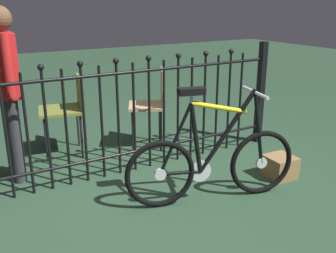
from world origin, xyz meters
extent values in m
plane|color=#27432E|center=(0.00, 0.00, 0.00)|extent=(20.00, 20.00, 0.00)
cylinder|color=black|center=(-1.02, 0.66, 0.51)|extent=(0.02, 0.02, 1.03)
cylinder|color=black|center=(-0.86, 0.66, 0.51)|extent=(0.02, 0.02, 1.03)
cylinder|color=black|center=(-0.70, 0.66, 0.51)|extent=(0.02, 0.02, 1.03)
sphere|color=black|center=(-0.70, 0.66, 1.05)|extent=(0.05, 0.05, 0.05)
cylinder|color=black|center=(-0.54, 0.66, 0.51)|extent=(0.02, 0.02, 1.03)
cylinder|color=black|center=(-0.38, 0.66, 0.51)|extent=(0.02, 0.02, 1.03)
sphere|color=black|center=(-0.38, 0.66, 1.05)|extent=(0.05, 0.05, 0.05)
cylinder|color=black|center=(-0.22, 0.66, 0.51)|extent=(0.02, 0.02, 1.03)
cylinder|color=black|center=(-0.06, 0.66, 0.51)|extent=(0.02, 0.02, 1.03)
sphere|color=black|center=(-0.06, 0.66, 1.05)|extent=(0.05, 0.05, 0.05)
cylinder|color=black|center=(0.09, 0.66, 0.51)|extent=(0.02, 0.02, 1.03)
cylinder|color=black|center=(0.25, 0.66, 0.51)|extent=(0.02, 0.02, 1.03)
sphere|color=black|center=(0.25, 0.66, 1.05)|extent=(0.05, 0.05, 0.05)
cylinder|color=black|center=(0.41, 0.66, 0.51)|extent=(0.02, 0.02, 1.03)
cylinder|color=black|center=(0.57, 0.66, 0.51)|extent=(0.02, 0.02, 1.03)
sphere|color=black|center=(0.57, 0.66, 1.05)|extent=(0.05, 0.05, 0.05)
cylinder|color=black|center=(0.73, 0.66, 0.51)|extent=(0.02, 0.02, 1.03)
cylinder|color=black|center=(0.89, 0.66, 0.51)|extent=(0.02, 0.02, 1.03)
sphere|color=black|center=(0.89, 0.66, 1.05)|extent=(0.05, 0.05, 0.05)
cylinder|color=black|center=(1.05, 0.66, 0.51)|extent=(0.02, 0.02, 1.03)
cylinder|color=black|center=(1.20, 0.66, 0.51)|extent=(0.02, 0.02, 1.03)
sphere|color=black|center=(1.20, 0.66, 1.05)|extent=(0.05, 0.05, 0.05)
cylinder|color=black|center=(1.36, 0.66, 0.51)|extent=(0.02, 0.02, 1.03)
cylinder|color=black|center=(0.00, 0.66, 0.19)|extent=(3.30, 0.03, 0.03)
cylinder|color=black|center=(0.00, 0.66, 0.95)|extent=(3.30, 0.03, 0.03)
cube|color=black|center=(1.65, 0.66, 0.57)|extent=(0.07, 0.07, 1.13)
torus|color=black|center=(-0.04, -0.07, 0.28)|extent=(0.55, 0.19, 0.55)
cylinder|color=silver|center=(-0.04, -0.07, 0.28)|extent=(0.10, 0.05, 0.09)
torus|color=black|center=(0.79, -0.30, 0.28)|extent=(0.55, 0.19, 0.55)
cylinder|color=silver|center=(0.79, -0.30, 0.28)|extent=(0.10, 0.05, 0.09)
cylinder|color=black|center=(0.48, -0.22, 0.58)|extent=(0.45, 0.16, 0.65)
cylinder|color=yellow|center=(0.40, -0.20, 0.78)|extent=(0.45, 0.16, 0.14)
cylinder|color=black|center=(0.23, -0.15, 0.55)|extent=(0.13, 0.07, 0.57)
cylinder|color=black|center=(0.11, -0.12, 0.27)|extent=(0.32, 0.11, 0.04)
cylinder|color=black|center=(0.07, -0.11, 0.55)|extent=(0.26, 0.09, 0.56)
cylinder|color=black|center=(0.74, -0.29, 0.59)|extent=(0.14, 0.06, 0.63)
cylinder|color=silver|center=(0.69, -0.27, 0.89)|extent=(0.03, 0.03, 0.02)
cylinder|color=silver|center=(0.69, -0.27, 0.88)|extent=(0.13, 0.39, 0.03)
cylinder|color=silver|center=(0.19, -0.14, 0.86)|extent=(0.03, 0.03, 0.07)
cube|color=black|center=(0.19, -0.14, 0.92)|extent=(0.22, 0.14, 0.05)
cylinder|color=silver|center=(0.27, -0.16, 0.26)|extent=(0.18, 0.06, 0.18)
cylinder|color=black|center=(-0.58, 1.28, 0.23)|extent=(0.02, 0.02, 0.46)
cylinder|color=black|center=(-0.51, 1.62, 0.23)|extent=(0.02, 0.02, 0.46)
cylinder|color=black|center=(-0.24, 1.21, 0.23)|extent=(0.02, 0.02, 0.46)
cylinder|color=black|center=(-0.17, 1.55, 0.23)|extent=(0.02, 0.02, 0.46)
cube|color=olive|center=(-0.38, 1.42, 0.48)|extent=(0.51, 0.51, 0.03)
cube|color=olive|center=(-0.18, 1.37, 0.66)|extent=(0.11, 0.41, 0.32)
cylinder|color=black|center=(0.27, 1.09, 0.23)|extent=(0.02, 0.02, 0.45)
cylinder|color=black|center=(0.41, 1.35, 0.23)|extent=(0.02, 0.02, 0.45)
cylinder|color=black|center=(0.54, 0.95, 0.23)|extent=(0.02, 0.02, 0.45)
cylinder|color=black|center=(0.68, 1.22, 0.23)|extent=(0.02, 0.02, 0.45)
cube|color=tan|center=(0.48, 1.15, 0.47)|extent=(0.50, 0.50, 0.03)
cube|color=tan|center=(0.63, 1.07, 0.68)|extent=(0.19, 0.33, 0.37)
cylinder|color=#2D2D33|center=(-0.91, 0.95, 0.38)|extent=(0.11, 0.11, 0.76)
cylinder|color=#2D2D33|center=(-0.91, 1.11, 0.38)|extent=(0.11, 0.11, 0.76)
cube|color=red|center=(-0.91, 1.03, 1.03)|extent=(0.19, 0.31, 0.54)
cylinder|color=red|center=(-0.91, 0.83, 1.06)|extent=(0.08, 0.08, 0.51)
cylinder|color=red|center=(-0.90, 1.23, 1.06)|extent=(0.08, 0.08, 0.51)
cube|color=olive|center=(1.17, -0.16, 0.10)|extent=(0.26, 0.26, 0.20)
camera|label=1|loc=(-1.36, -2.44, 1.56)|focal=41.26mm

